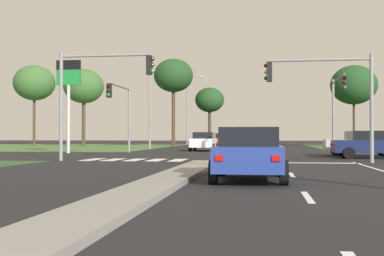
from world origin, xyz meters
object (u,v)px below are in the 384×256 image
street_lamp_fourth (188,106)px  street_lamp_third (150,103)px  traffic_signal_near_right (329,87)px  car_red_third (223,140)px  traffic_signal_near_left (95,85)px  treeline_second (84,87)px  treeline_fourth (210,100)px  treeline_fifth (354,85)px  car_navy_fourth (370,144)px  traffic_signal_far_left (122,104)px  fuel_price_totem (69,85)px  car_white_near (204,141)px  pedestrian_at_median (232,136)px  treeline_near (34,83)px  car_silver_second (361,143)px  treeline_third (173,76)px  car_blue_fifth (250,153)px  traffic_signal_far_right (337,99)px

street_lamp_fourth → street_lamp_third: bearing=-90.4°
traffic_signal_near_right → street_lamp_third: 28.07m
car_red_third → traffic_signal_near_left: size_ratio=0.80×
treeline_second → treeline_fourth: bearing=1.8°
street_lamp_third → treeline_fifth: (21.61, 13.08, 2.72)m
car_navy_fourth → traffic_signal_far_left: 17.47m
fuel_price_totem → treeline_fifth: (24.63, 26.59, 2.29)m
traffic_signal_near_right → traffic_signal_near_left: bearing=180.0°
traffic_signal_near_right → treeline_second: treeline_second is taller
car_white_near → pedestrian_at_median: 2.68m
car_navy_fourth → traffic_signal_near_right: 6.40m
traffic_signal_near_right → traffic_signal_far_left: (-13.27, 11.09, -0.02)m
car_white_near → treeline_fifth: 25.97m
car_navy_fourth → traffic_signal_near_right: bearing=-29.9°
treeline_fourth → pedestrian_at_median: bearing=-77.4°
car_navy_fourth → treeline_fourth: treeline_fourth is taller
treeline_near → car_silver_second: bearing=-39.2°
treeline_third → fuel_price_totem: bearing=-100.2°
traffic_signal_far_left → treeline_third: (0.02, 21.30, 4.53)m
treeline_third → car_red_third: bearing=35.4°
treeline_second → fuel_price_totem: bearing=-72.4°
car_red_third → treeline_near: treeline_near is taller
car_white_near → treeline_third: 17.37m
car_silver_second → traffic_signal_near_right: traffic_signal_near_right is taller
traffic_signal_near_left → treeline_fifth: 41.99m
car_navy_fourth → treeline_near: size_ratio=0.41×
street_lamp_fourth → traffic_signal_far_left: bearing=-89.0°
car_navy_fourth → treeline_second: bearing=-137.1°
treeline_fourth → treeline_third: bearing=-143.9°
car_white_near → treeline_near: (-24.25, 19.64, 7.24)m
car_blue_fifth → treeline_second: bearing=115.5°
traffic_signal_near_left → treeline_second: 37.32m
car_white_near → traffic_signal_far_left: bearing=50.8°
traffic_signal_near_right → treeline_near: bearing=131.0°
car_navy_fourth → treeline_fourth: size_ratio=0.61×
traffic_signal_near_right → pedestrian_at_median: size_ratio=2.82×
treeline_near → car_blue_fifth: bearing=-58.6°
car_red_third → traffic_signal_near_right: bearing=102.4°
street_lamp_fourth → car_blue_fifth: bearing=-79.9°
car_navy_fourth → traffic_signal_far_left: size_ratio=0.78×
car_blue_fifth → pedestrian_at_median: pedestrian_at_median is taller
car_blue_fifth → treeline_third: (-9.79, 42.44, 7.31)m
traffic_signal_near_right → treeline_second: (-24.77, 34.71, 3.67)m
car_blue_fifth → car_red_third: bearing=95.5°
traffic_signal_far_left → treeline_near: bearing=126.1°
car_silver_second → pedestrian_at_median: pedestrian_at_median is taller
car_white_near → treeline_third: size_ratio=0.44×
car_white_near → traffic_signal_far_right: 12.21m
car_silver_second → treeline_near: 46.08m
treeline_near → treeline_fourth: 23.10m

